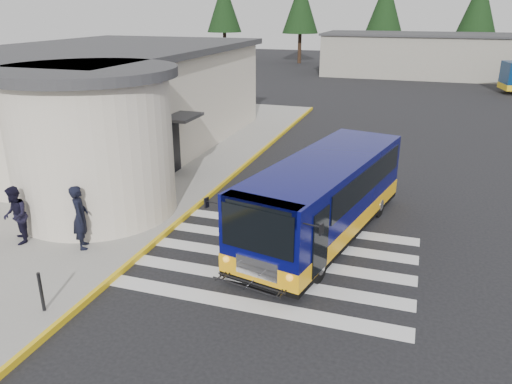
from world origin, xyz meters
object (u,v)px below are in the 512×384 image
(transit_bus, at_px, (324,200))
(bollard, at_px, (41,292))
(pedestrian_b, at_px, (15,215))
(pedestrian_a, at_px, (80,217))

(transit_bus, relative_size, bollard, 9.17)
(pedestrian_b, bearing_deg, bollard, 7.74)
(transit_bus, xyz_separation_m, pedestrian_a, (-6.36, -3.27, -0.08))
(transit_bus, bearing_deg, pedestrian_a, -140.41)
(transit_bus, distance_m, pedestrian_b, 9.09)
(bollard, bearing_deg, pedestrian_b, 139.29)
(pedestrian_b, xyz_separation_m, bollard, (3.12, -2.69, -0.38))
(bollard, bearing_deg, pedestrian_a, 110.51)
(transit_bus, xyz_separation_m, pedestrian_b, (-8.35, -3.60, -0.16))
(pedestrian_a, height_order, bollard, pedestrian_a)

